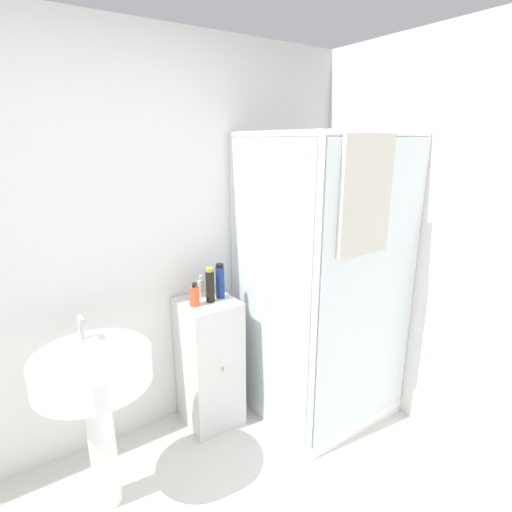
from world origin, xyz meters
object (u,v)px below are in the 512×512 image
object	(u,v)px
soap_dispenser	(194,296)
shampoo_bottle_tall_black	(210,285)
lotion_bottle_white	(201,288)
sink	(95,386)
shampoo_bottle_blue	(220,281)

from	to	relation	value
soap_dispenser	shampoo_bottle_tall_black	world-z (taller)	shampoo_bottle_tall_black
shampoo_bottle_tall_black	lotion_bottle_white	distance (m)	0.12
soap_dispenser	lotion_bottle_white	bearing A→B (deg)	47.98
soap_dispenser	sink	bearing A→B (deg)	-158.49
lotion_bottle_white	shampoo_bottle_blue	bearing A→B (deg)	-39.15
shampoo_bottle_tall_black	lotion_bottle_white	xyz separation A→B (m)	(-0.02, 0.11, -0.05)
sink	lotion_bottle_white	distance (m)	0.89
shampoo_bottle_blue	sink	bearing A→B (deg)	-161.47
soap_dispenser	lotion_bottle_white	distance (m)	0.15
soap_dispenser	lotion_bottle_white	size ratio (longest dim) A/B	1.01
shampoo_bottle_tall_black	shampoo_bottle_blue	world-z (taller)	shampoo_bottle_blue
sink	shampoo_bottle_tall_black	world-z (taller)	shampoo_bottle_tall_black
lotion_bottle_white	sink	bearing A→B (deg)	-154.12
shampoo_bottle_blue	soap_dispenser	bearing A→B (deg)	-172.29
soap_dispenser	shampoo_bottle_blue	world-z (taller)	shampoo_bottle_blue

